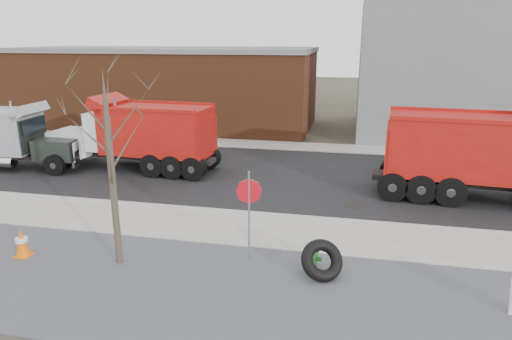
% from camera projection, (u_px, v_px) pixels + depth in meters
% --- Properties ---
extents(ground, '(120.00, 120.00, 0.00)m').
position_uv_depth(ground, '(255.00, 234.00, 14.19)').
color(ground, '#383328').
rests_on(ground, ground).
extents(gravel_verge, '(60.00, 5.00, 0.03)m').
position_uv_depth(gravel_verge, '(224.00, 293.00, 10.89)').
color(gravel_verge, slate).
rests_on(gravel_verge, ground).
extents(sidewalk, '(60.00, 2.50, 0.06)m').
position_uv_depth(sidewalk, '(257.00, 230.00, 14.41)').
color(sidewalk, '#9E9B93').
rests_on(sidewalk, ground).
extents(curb, '(60.00, 0.15, 0.11)m').
position_uv_depth(curb, '(265.00, 214.00, 15.63)').
color(curb, '#9E9B93').
rests_on(curb, ground).
extents(road, '(60.00, 9.40, 0.02)m').
position_uv_depth(road, '(285.00, 176.00, 20.10)').
color(road, black).
rests_on(road, ground).
extents(far_sidewalk, '(60.00, 2.00, 0.06)m').
position_uv_depth(far_sidewalk, '(301.00, 147.00, 25.44)').
color(far_sidewalk, '#9E9B93').
rests_on(far_sidewalk, ground).
extents(building_grey, '(12.00, 10.00, 8.00)m').
position_uv_depth(building_grey, '(459.00, 69.00, 28.16)').
color(building_grey, slate).
rests_on(building_grey, ground).
extents(building_brick, '(20.20, 8.20, 5.30)m').
position_uv_depth(building_brick, '(166.00, 86.00, 31.42)').
color(building_brick, brown).
rests_on(building_brick, ground).
extents(bare_tree, '(3.20, 3.20, 5.20)m').
position_uv_depth(bare_tree, '(109.00, 144.00, 11.47)').
color(bare_tree, '#382D23').
rests_on(bare_tree, ground).
extents(fire_hydrant, '(0.49, 0.48, 0.87)m').
position_uv_depth(fire_hydrant, '(313.00, 259.00, 11.74)').
color(fire_hydrant, '#266527').
rests_on(fire_hydrant, ground).
extents(truck_tire, '(1.40, 1.33, 1.04)m').
position_uv_depth(truck_tire, '(322.00, 260.00, 11.48)').
color(truck_tire, black).
rests_on(truck_tire, ground).
extents(stop_sign, '(0.68, 0.19, 2.54)m').
position_uv_depth(stop_sign, '(249.00, 200.00, 12.04)').
color(stop_sign, gray).
rests_on(stop_sign, ground).
extents(traffic_cone_near, '(0.43, 0.43, 0.82)m').
position_uv_depth(traffic_cone_near, '(22.00, 243.00, 12.61)').
color(traffic_cone_near, orange).
rests_on(traffic_cone_near, ground).
extents(dump_truck_red_a, '(8.90, 3.07, 3.57)m').
position_uv_depth(dump_truck_red_a, '(491.00, 154.00, 16.60)').
color(dump_truck_red_a, black).
rests_on(dump_truck_red_a, ground).
extents(dump_truck_red_b, '(8.00, 2.71, 3.36)m').
position_uv_depth(dump_truck_red_b, '(138.00, 133.00, 20.67)').
color(dump_truck_red_b, black).
rests_on(dump_truck_red_b, ground).
extents(dump_truck_grey, '(6.71, 2.46, 3.01)m').
position_uv_depth(dump_truck_grey, '(6.00, 136.00, 21.02)').
color(dump_truck_grey, black).
rests_on(dump_truck_grey, ground).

